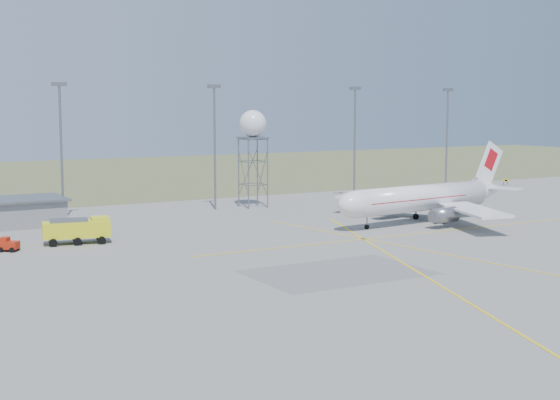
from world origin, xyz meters
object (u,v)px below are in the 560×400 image
airliner_main (423,198)px  baggage_tug (9,246)px  fire_truck (78,231)px  radar_tower (253,153)px

airliner_main → baggage_tug: 57.88m
fire_truck → radar_tower: bearing=41.5°
baggage_tug → airliner_main: bearing=29.7°
radar_tower → baggage_tug: size_ratio=6.22×
radar_tower → baggage_tug: (-43.97, -21.65, -8.54)m
airliner_main → radar_tower: size_ratio=2.08×
radar_tower → fire_truck: 41.63m
airliner_main → baggage_tug: bearing=-12.7°
baggage_tug → radar_tower: bearing=62.1°
airliner_main → baggage_tug: size_ratio=12.92×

